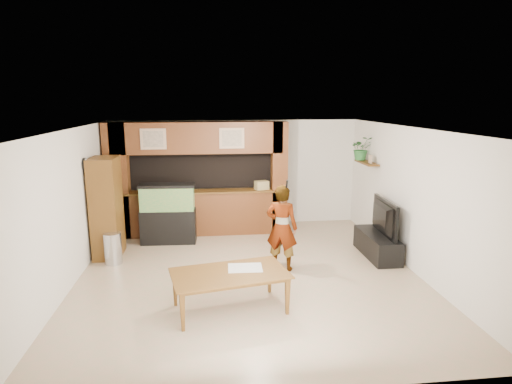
{
  "coord_description": "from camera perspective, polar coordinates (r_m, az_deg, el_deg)",
  "views": [
    {
      "loc": [
        -0.69,
        -7.2,
        3.08
      ],
      "look_at": [
        0.2,
        0.6,
        1.38
      ],
      "focal_mm": 30.0,
      "sensor_mm": 36.0,
      "label": 1
    }
  ],
  "objects": [
    {
      "name": "dining_table",
      "position": [
        6.49,
        -3.41,
        -13.2
      ],
      "size": [
        1.84,
        1.26,
        0.59
      ],
      "primitive_type": "imported",
      "rotation": [
        0.0,
        0.0,
        0.2
      ],
      "color": "brown",
      "rests_on": "floor"
    },
    {
      "name": "wall_clock",
      "position": [
        8.59,
        -21.83,
        3.44
      ],
      "size": [
        0.05,
        0.25,
        0.25
      ],
      "color": "black",
      "rests_on": "wall_left"
    },
    {
      "name": "microphone",
      "position": [
        7.48,
        4.13,
        1.09
      ],
      "size": [
        0.04,
        0.1,
        0.16
      ],
      "primitive_type": "cylinder",
      "rotation": [
        0.44,
        0.0,
        0.0
      ],
      "color": "black",
      "rests_on": "person"
    },
    {
      "name": "person",
      "position": [
        7.83,
        3.46,
        -4.77
      ],
      "size": [
        0.69,
        0.59,
        1.59
      ],
      "primitive_type": "imported",
      "rotation": [
        0.0,
        0.0,
        2.71
      ],
      "color": "#947C51",
      "rests_on": "floor"
    },
    {
      "name": "partition",
      "position": [
        10.0,
        -7.89,
        1.9
      ],
      "size": [
        4.2,
        0.99,
        2.6
      ],
      "color": "brown",
      "rests_on": "floor"
    },
    {
      "name": "floor",
      "position": [
        7.86,
        -0.97,
        -10.86
      ],
      "size": [
        6.5,
        6.5,
        0.0
      ],
      "primitive_type": "plane",
      "color": "tan",
      "rests_on": "ground"
    },
    {
      "name": "pantry_cabinet",
      "position": [
        8.95,
        -19.3,
        -1.97
      ],
      "size": [
        0.5,
        0.81,
        1.99
      ],
      "primitive_type": "cube",
      "color": "brown",
      "rests_on": "floor"
    },
    {
      "name": "counter_box",
      "position": [
        9.92,
        0.75,
        0.92
      ],
      "size": [
        0.35,
        0.29,
        0.2
      ],
      "primitive_type": "cube",
      "rotation": [
        0.0,
        0.0,
        0.33
      ],
      "color": "#A18E57",
      "rests_on": "partition"
    },
    {
      "name": "wall_right",
      "position": [
        8.28,
        20.13,
        -0.96
      ],
      "size": [
        0.0,
        6.5,
        6.5
      ],
      "primitive_type": "plane",
      "rotation": [
        1.57,
        0.0,
        -1.57
      ],
      "color": "silver",
      "rests_on": "floor"
    },
    {
      "name": "ceiling",
      "position": [
        7.25,
        -1.04,
        8.41
      ],
      "size": [
        6.5,
        6.5,
        0.0
      ],
      "primitive_type": "plane",
      "color": "white",
      "rests_on": "wall_back"
    },
    {
      "name": "tv_stand",
      "position": [
        8.97,
        15.85,
        -6.81
      ],
      "size": [
        0.5,
        1.38,
        0.46
      ],
      "primitive_type": "cube",
      "color": "black",
      "rests_on": "floor"
    },
    {
      "name": "television",
      "position": [
        8.8,
        16.07,
        -3.24
      ],
      "size": [
        0.22,
        1.22,
        0.7
      ],
      "primitive_type": "imported",
      "rotation": [
        0.0,
        0.0,
        1.52
      ],
      "color": "black",
      "rests_on": "tv_stand"
    },
    {
      "name": "photo_frame",
      "position": [
        9.7,
        15.0,
        4.27
      ],
      "size": [
        0.03,
        0.14,
        0.18
      ],
      "primitive_type": "cube",
      "rotation": [
        0.0,
        0.0,
        0.05
      ],
      "color": "tan",
      "rests_on": "wall_shelf"
    },
    {
      "name": "trash_can",
      "position": [
        8.67,
        -18.56,
        -7.13
      ],
      "size": [
        0.33,
        0.33,
        0.61
      ],
      "primitive_type": "cylinder",
      "color": "#B2B2B7",
      "rests_on": "floor"
    },
    {
      "name": "wall_left",
      "position": [
        7.77,
        -23.62,
        -2.08
      ],
      "size": [
        0.0,
        6.5,
        6.5
      ],
      "primitive_type": "plane",
      "rotation": [
        1.57,
        0.0,
        1.57
      ],
      "color": "silver",
      "rests_on": "floor"
    },
    {
      "name": "wall_back",
      "position": [
        10.63,
        -2.69,
        2.54
      ],
      "size": [
        6.0,
        0.0,
        6.0
      ],
      "primitive_type": "plane",
      "rotation": [
        1.57,
        0.0,
        0.0
      ],
      "color": "silver",
      "rests_on": "floor"
    },
    {
      "name": "wall_shelf",
      "position": [
        9.91,
        14.53,
        3.8
      ],
      "size": [
        0.25,
        0.9,
        0.04
      ],
      "primitive_type": "cube",
      "color": "brown",
      "rests_on": "wall_right"
    },
    {
      "name": "potted_plant",
      "position": [
        10.14,
        13.87,
        5.68
      ],
      "size": [
        0.5,
        0.44,
        0.54
      ],
      "primitive_type": "imported",
      "rotation": [
        0.0,
        0.0,
        0.03
      ],
      "color": "#2B6B31",
      "rests_on": "wall_shelf"
    },
    {
      "name": "aquarium",
      "position": [
        9.51,
        -11.64,
        -2.92
      ],
      "size": [
        1.18,
        0.44,
        1.31
      ],
      "rotation": [
        0.0,
        0.0,
        -0.04
      ],
      "color": "black",
      "rests_on": "floor"
    },
    {
      "name": "newspaper_a",
      "position": [
        6.55,
        -1.46,
        -10.06
      ],
      "size": [
        0.52,
        0.39,
        0.01
      ],
      "primitive_type": "cube",
      "rotation": [
        0.0,
        0.0,
        -0.04
      ],
      "color": "silver",
      "rests_on": "dining_table"
    }
  ]
}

